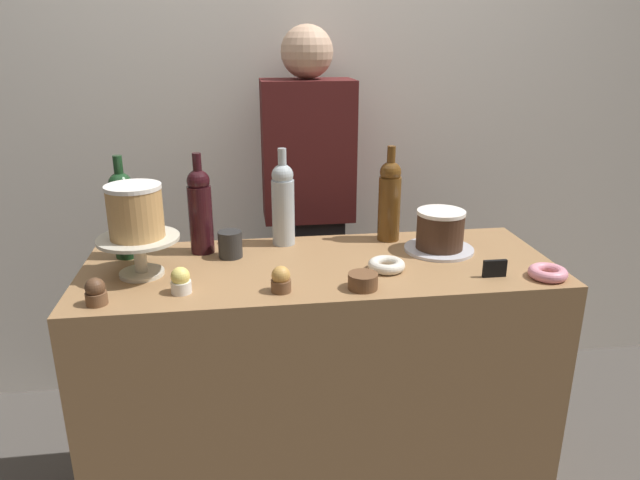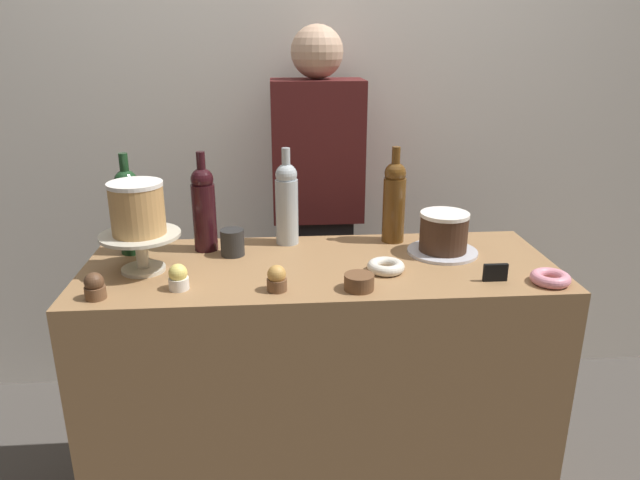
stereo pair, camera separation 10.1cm
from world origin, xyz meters
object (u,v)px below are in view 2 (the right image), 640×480
cupcake_caramel (277,279)px  donut_sugar (386,267)px  cake_stand_pedestal (141,245)px  wine_bottle_dark_red (204,207)px  donut_pink (550,278)px  white_layer_cake (137,208)px  price_sign_chalkboard (495,273)px  chocolate_round_cake (444,232)px  wine_bottle_amber (394,200)px  coffee_cup_ceramic (232,242)px  wine_bottle_clear (287,202)px  cupcake_chocolate (95,286)px  wine_bottle_green (129,210)px  barista_figure (317,219)px  cookie_stack (359,282)px  cupcake_lemon (178,278)px

cupcake_caramel → donut_sugar: (0.33, 0.11, -0.02)m
cake_stand_pedestal → wine_bottle_dark_red: size_ratio=0.72×
donut_pink → donut_sugar: (-0.45, 0.12, 0.00)m
white_layer_cake → donut_pink: 1.20m
cake_stand_pedestal → price_sign_chalkboard: size_ratio=3.37×
wine_bottle_dark_red → donut_sugar: bearing=-23.0°
white_layer_cake → chocolate_round_cake: size_ratio=1.01×
chocolate_round_cake → donut_pink: size_ratio=1.39×
wine_bottle_amber → coffee_cup_ceramic: (-0.54, -0.10, -0.10)m
wine_bottle_clear → price_sign_chalkboard: bearing=-32.6°
cake_stand_pedestal → cupcake_chocolate: (-0.09, -0.19, -0.05)m
cake_stand_pedestal → chocolate_round_cake: chocolate_round_cake is taller
cupcake_caramel → price_sign_chalkboard: cupcake_caramel is taller
donut_sugar → chocolate_round_cake: bearing=33.7°
cupcake_caramel → coffee_cup_ceramic: (-0.14, 0.29, 0.01)m
cake_stand_pedestal → white_layer_cake: size_ratio=1.49×
cupcake_chocolate → price_sign_chalkboard: cupcake_chocolate is taller
donut_pink → coffee_cup_ceramic: (-0.92, 0.30, 0.03)m
white_layer_cake → wine_bottle_green: wine_bottle_green is taller
wine_bottle_green → donut_pink: size_ratio=2.91×
cake_stand_pedestal → wine_bottle_green: 0.19m
barista_figure → price_sign_chalkboard: bearing=-60.4°
wine_bottle_dark_red → wine_bottle_amber: 0.63m
cupcake_chocolate → cookie_stack: bearing=0.3°
cake_stand_pedestal → donut_sugar: bearing=-4.9°
cupcake_lemon → cupcake_chocolate: size_ratio=1.00×
barista_figure → cupcake_caramel: bearing=-101.9°
cupcake_chocolate → cupcake_lemon: bearing=11.9°
cupcake_caramel → donut_pink: bearing=-0.8°
wine_bottle_dark_red → cupcake_chocolate: 0.46m
cupcake_chocolate → coffee_cup_ceramic: 0.46m
cupcake_lemon → cupcake_chocolate: same height
wine_bottle_dark_red → donut_sugar: 0.62m
cupcake_chocolate → donut_pink: size_ratio=0.66×
chocolate_round_cake → cupcake_chocolate: size_ratio=2.09×
wine_bottle_clear → barista_figure: size_ratio=0.20×
white_layer_cake → price_sign_chalkboard: (1.02, -0.16, -0.17)m
wine_bottle_amber → donut_pink: size_ratio=2.91×
wine_bottle_clear → cupcake_lemon: bearing=-130.5°
wine_bottle_clear → wine_bottle_green: same height
white_layer_cake → wine_bottle_clear: wine_bottle_clear is taller
white_layer_cake → cupcake_lemon: bearing=-48.8°
wine_bottle_amber → cookie_stack: size_ratio=3.87×
cookie_stack → white_layer_cake: bearing=163.5°
wine_bottle_amber → price_sign_chalkboard: (0.23, -0.37, -0.12)m
cookie_stack → wine_bottle_clear: bearing=115.0°
wine_bottle_amber → cupcake_caramel: size_ratio=4.38×
cookie_stack → barista_figure: size_ratio=0.05×
cupcake_lemon → cupcake_caramel: size_ratio=1.00×
wine_bottle_green → cupcake_caramel: bearing=-36.2°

